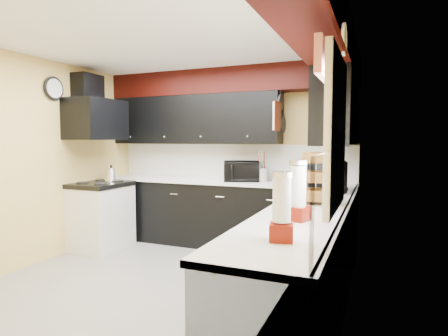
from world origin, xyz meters
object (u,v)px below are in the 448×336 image
toaster_oven (242,171)px  kettle (111,174)px  knife_block (300,176)px  utensil_crock (261,175)px  microwave (326,176)px

toaster_oven → kettle: bearing=175.7°
toaster_oven → knife_block: 0.80m
knife_block → kettle: bearing=-177.2°
utensil_crock → kettle: (-2.08, -0.54, -0.02)m
microwave → kettle: size_ratio=2.94×
microwave → utensil_crock: bearing=46.9°
utensil_crock → kettle: utensil_crock is taller
microwave → utensil_crock: 1.09m
microwave → kettle: bearing=77.5°
knife_block → kettle: knife_block is taller
toaster_oven → utensil_crock: toaster_oven is taller
microwave → kettle: (-3.01, 0.02, -0.09)m
kettle → microwave: bearing=-0.5°
toaster_oven → utensil_crock: 0.28m
toaster_oven → kettle: size_ratio=2.33×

